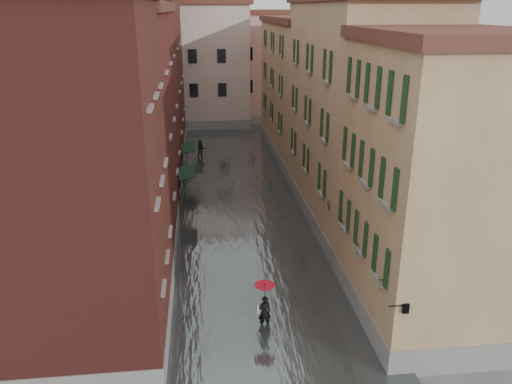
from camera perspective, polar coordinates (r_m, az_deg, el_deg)
ground at (r=23.84m, az=0.36°, el=-11.86°), size 120.00×120.00×0.00m
floodwater at (r=35.43m, az=-2.11°, el=-0.52°), size 10.00×60.00×0.20m
building_left_near at (r=19.62m, az=-19.62°, el=0.69°), size 6.00×8.00×13.00m
building_left_mid at (r=30.09m, az=-15.17°, el=7.25°), size 6.00×14.00×12.50m
building_left_far at (r=44.64m, az=-12.57°, el=12.52°), size 6.00×16.00×14.00m
building_right_near at (r=21.49m, az=19.93°, el=0.20°), size 6.00×8.00×11.50m
building_right_mid at (r=31.14m, az=11.42°, el=8.45°), size 6.00×14.00×13.00m
building_right_far at (r=45.56m, az=5.69°, el=11.45°), size 6.00×16.00×11.50m
building_end_cream at (r=58.37m, az=-7.17°, el=14.07°), size 12.00×9.00×13.00m
building_end_pink at (r=60.99m, az=1.60°, el=14.01°), size 10.00×9.00×12.00m
awning_near at (r=33.08m, az=-7.98°, el=2.10°), size 1.09×2.94×2.80m
awning_far at (r=39.13m, az=-7.80°, el=4.98°), size 1.09×3.07×2.80m
wall_lantern at (r=18.33m, az=16.62°, el=-12.55°), size 0.71×0.22×0.35m
window_planters at (r=22.44m, az=11.10°, el=-4.25°), size 0.59×8.62×0.84m
pedestrian_main at (r=21.14m, az=0.97°, el=-12.50°), size 0.88×0.88×2.06m
pedestrian_far at (r=44.63m, az=-6.31°, el=4.83°), size 0.90×0.73×1.74m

